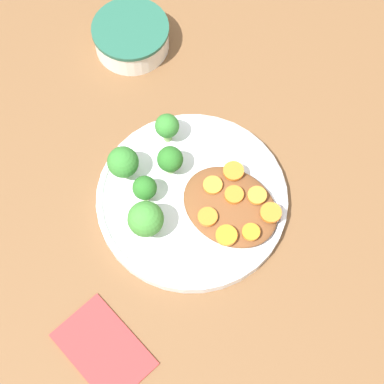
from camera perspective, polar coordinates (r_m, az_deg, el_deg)
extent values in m
plane|color=brown|center=(0.87, 0.00, -0.87)|extent=(4.00, 4.00, 0.00)
cylinder|color=white|center=(0.87, 0.00, -0.64)|extent=(0.26, 0.26, 0.02)
torus|color=white|center=(0.86, 0.00, -0.41)|extent=(0.26, 0.26, 0.01)
cylinder|color=white|center=(0.99, -5.42, 13.58)|extent=(0.11, 0.11, 0.04)
cylinder|color=#235B47|center=(0.98, -5.52, 14.27)|extent=(0.12, 0.12, 0.01)
cylinder|color=white|center=(0.98, -5.48, 14.01)|extent=(0.09, 0.09, 0.01)
ellipsoid|color=brown|center=(0.84, 3.41, -1.28)|extent=(0.13, 0.11, 0.02)
cylinder|color=#759E51|center=(0.83, -4.03, -3.05)|extent=(0.02, 0.02, 0.02)
sphere|color=#3D8433|center=(0.81, -4.14, -2.41)|extent=(0.05, 0.05, 0.05)
cylinder|color=#7FA85B|center=(0.87, -6.01, 1.98)|extent=(0.01, 0.01, 0.02)
sphere|color=#337A2D|center=(0.85, -6.16, 2.66)|extent=(0.04, 0.04, 0.04)
cylinder|color=#759E51|center=(0.89, -2.18, 5.19)|extent=(0.01, 0.01, 0.03)
sphere|color=#337A2D|center=(0.87, -2.23, 5.90)|extent=(0.03, 0.03, 0.03)
cylinder|color=#759E51|center=(0.87, -1.92, 2.31)|extent=(0.01, 0.01, 0.02)
sphere|color=#286B23|center=(0.85, -1.96, 2.94)|extent=(0.04, 0.04, 0.04)
cylinder|color=#759E51|center=(0.85, -4.15, -0.15)|extent=(0.01, 0.01, 0.02)
sphere|color=#286B23|center=(0.83, -4.23, 0.37)|extent=(0.03, 0.03, 0.03)
cylinder|color=orange|center=(0.83, 3.76, -0.25)|extent=(0.03, 0.03, 0.01)
cylinder|color=orange|center=(0.84, 1.85, 0.62)|extent=(0.03, 0.03, 0.00)
cylinder|color=orange|center=(0.81, 3.08, -3.87)|extent=(0.03, 0.03, 0.01)
cylinder|color=orange|center=(0.85, 3.71, 1.87)|extent=(0.03, 0.03, 0.01)
cylinder|color=orange|center=(0.82, 5.44, -3.34)|extent=(0.02, 0.02, 0.00)
cylinder|color=orange|center=(0.84, 5.80, -0.31)|extent=(0.03, 0.03, 0.01)
cylinder|color=orange|center=(0.83, 7.02, -1.84)|extent=(0.03, 0.03, 0.01)
cylinder|color=orange|center=(0.82, 1.40, -2.21)|extent=(0.03, 0.03, 0.01)
cube|color=#B73333|center=(0.82, -7.87, -13.67)|extent=(0.13, 0.10, 0.01)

